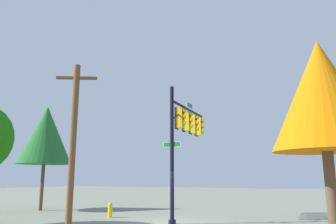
{
  "coord_description": "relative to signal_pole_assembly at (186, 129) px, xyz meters",
  "views": [
    {
      "loc": [
        -15.02,
        -7.11,
        2.18
      ],
      "look_at": [
        -0.0,
        0.22,
        5.58
      ],
      "focal_mm": 34.95,
      "sensor_mm": 36.0,
      "label": 1
    }
  ],
  "objects": [
    {
      "name": "tree_near",
      "position": [
        0.15,
        11.07,
        0.32
      ],
      "size": [
        3.78,
        3.78,
        7.36
      ],
      "color": "brown",
      "rests_on": "ground_plane"
    },
    {
      "name": "fire_hydrant",
      "position": [
        -1.19,
        4.24,
        -4.52
      ],
      "size": [
        0.33,
        0.24,
        0.83
      ],
      "color": "yellow",
      "rests_on": "ground_plane"
    },
    {
      "name": "tree_mid",
      "position": [
        -5.74,
        -7.16,
        -0.13
      ],
      "size": [
        3.3,
        3.3,
        6.67
      ],
      "color": "brown",
      "rests_on": "ground_plane"
    },
    {
      "name": "ground_plane",
      "position": [
        -2.04,
        -0.06,
        -4.94
      ],
      "size": [
        120.0,
        120.0,
        0.0
      ],
      "primitive_type": "plane",
      "color": "slate"
    },
    {
      "name": "signal_pole_assembly",
      "position": [
        0.0,
        0.0,
        0.0
      ],
      "size": [
        5.19,
        0.94,
        6.91
      ],
      "color": "black",
      "rests_on": "ground_plane"
    },
    {
      "name": "utility_pole",
      "position": [
        -6.25,
        2.67,
        -1.2
      ],
      "size": [
        0.98,
        1.63,
        7.19
      ],
      "color": "brown",
      "rests_on": "ground_plane"
    }
  ]
}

